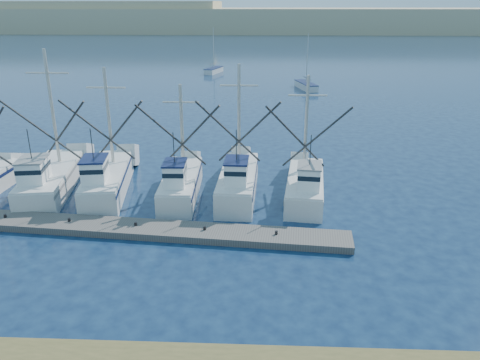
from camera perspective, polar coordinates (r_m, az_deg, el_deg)
name	(u,v)px	position (r m, az deg, el deg)	size (l,w,h in m)	color
ground	(264,299)	(21.36, 2.89, -14.26)	(500.00, 500.00, 0.00)	#0C1A37
floating_dock	(86,226)	(28.58, -18.25, -5.30)	(30.24, 2.02, 0.40)	#5A5651
dune_ridge	(262,20)	(227.61, 2.73, 18.93)	(360.00, 60.00, 10.00)	tan
trawler_fleet	(112,181)	(32.71, -15.35, -0.16)	(30.01, 9.40, 9.44)	silver
sailboat_near	(306,86)	(72.95, 8.06, 11.30)	(3.13, 6.60, 8.10)	silver
sailboat_far	(214,70)	(89.58, -3.21, 13.21)	(3.21, 5.92, 8.10)	silver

